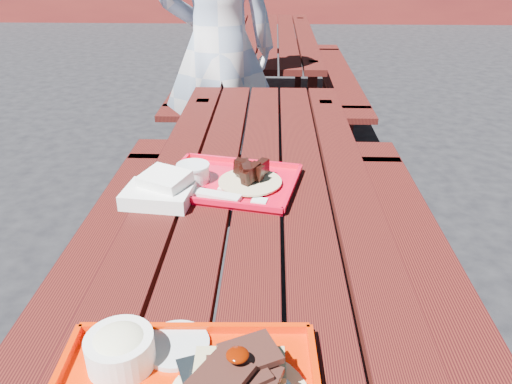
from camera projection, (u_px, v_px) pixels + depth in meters
ground at (257, 364)px, 1.91m from camera, size 60.00×60.00×0.00m
picnic_table_near at (258, 241)px, 1.66m from camera, size 1.41×2.40×0.75m
picnic_table_far at (268, 58)px, 4.15m from camera, size 1.41×2.40×0.75m
far_tray at (228, 180)px, 1.59m from camera, size 0.47×0.40×0.07m
white_cloth at (160, 191)px, 1.49m from camera, size 0.21×0.19×0.08m
person at (219, 49)px, 2.80m from camera, size 0.71×0.51×1.80m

